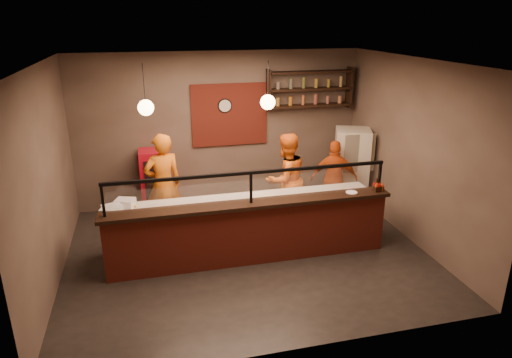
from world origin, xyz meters
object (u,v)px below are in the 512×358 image
object	(u,v)px
pepper_mill	(377,184)
pizza_dough	(262,197)
fridge	(351,168)
wall_clock	(225,106)
red_cooler	(155,182)
condiment_caddy	(378,188)
cook_left	(163,184)
cook_mid	(286,179)
cook_right	(334,179)

from	to	relation	value
pepper_mill	pizza_dough	bearing A→B (deg)	163.94
pepper_mill	fridge	bearing A→B (deg)	77.59
wall_clock	red_cooler	world-z (taller)	wall_clock
pepper_mill	condiment_caddy	bearing A→B (deg)	-90.00
wall_clock	cook_left	distance (m)	2.21
red_cooler	pizza_dough	xyz separation A→B (m)	(1.76, -1.89, 0.24)
pepper_mill	red_cooler	bearing A→B (deg)	146.25
fridge	pepper_mill	world-z (taller)	fridge
cook_left	red_cooler	world-z (taller)	cook_left
pizza_dough	fridge	bearing A→B (deg)	29.52
fridge	pizza_dough	distance (m)	2.60
wall_clock	pizza_dough	xyz separation A→B (m)	(0.24, -2.20, -1.19)
red_cooler	fridge	bearing A→B (deg)	-8.15
pizza_dough	pepper_mill	bearing A→B (deg)	-16.06
red_cooler	pepper_mill	size ratio (longest dim) A/B	6.34
fridge	condiment_caddy	distance (m)	1.93
fridge	red_cooler	world-z (taller)	fridge
cook_mid	pepper_mill	bearing A→B (deg)	112.79
cook_left	red_cooler	xyz separation A→B (m)	(-0.13, 0.96, -0.28)
cook_left	fridge	world-z (taller)	cook_left
wall_clock	cook_right	distance (m)	2.70
wall_clock	condiment_caddy	bearing A→B (deg)	-52.94
cook_right	red_cooler	world-z (taller)	cook_right
cook_mid	red_cooler	bearing A→B (deg)	-45.24
fridge	pepper_mill	xyz separation A→B (m)	(-0.40, -1.82, 0.33)
red_cooler	pizza_dough	bearing A→B (deg)	-46.58
fridge	cook_mid	bearing A→B (deg)	-140.91
fridge	cook_right	bearing A→B (deg)	-122.46
cook_mid	fridge	size ratio (longest dim) A/B	1.08
pepper_mill	cook_mid	bearing A→B (deg)	133.00
cook_right	red_cooler	size ratio (longest dim) A/B	1.17
red_cooler	condiment_caddy	size ratio (longest dim) A/B	8.36
cook_mid	cook_right	world-z (taller)	cook_mid
fridge	pizza_dough	bearing A→B (deg)	-129.54
pizza_dough	condiment_caddy	world-z (taller)	condiment_caddy
wall_clock	cook_right	xyz separation A→B (m)	(1.95, -1.32, -1.32)
cook_left	pizza_dough	world-z (taller)	cook_left
red_cooler	pizza_dough	distance (m)	2.59
red_cooler	wall_clock	bearing A→B (deg)	11.88
cook_left	pepper_mill	world-z (taller)	cook_left
cook_left	condiment_caddy	xyz separation A→B (m)	(3.50, -1.51, 0.16)
cook_right	fridge	bearing A→B (deg)	-123.88
cook_left	cook_mid	bearing A→B (deg)	161.11
cook_mid	pepper_mill	xyz separation A→B (m)	(1.21, -1.29, 0.26)
wall_clock	pepper_mill	world-z (taller)	wall_clock
red_cooler	pizza_dough	size ratio (longest dim) A/B	2.84
cook_left	fridge	bearing A→B (deg)	170.59
cook_right	fridge	distance (m)	0.69
cook_right	condiment_caddy	size ratio (longest dim) A/B	9.79
cook_right	pizza_dough	xyz separation A→B (m)	(-1.71, -0.87, 0.12)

